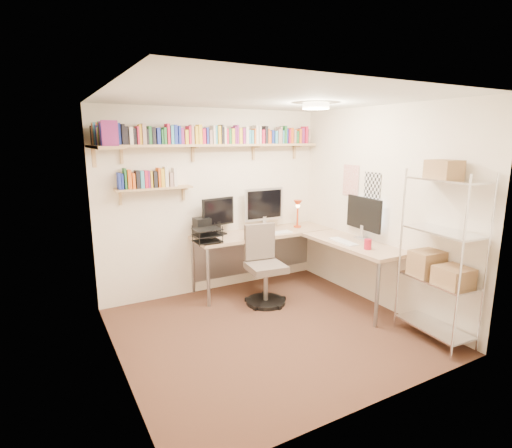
# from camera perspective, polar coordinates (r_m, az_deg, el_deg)

# --- Properties ---
(ground) EXTENTS (3.20, 3.20, 0.00)m
(ground) POSITION_cam_1_polar(r_m,az_deg,el_deg) (4.64, 2.02, -14.90)
(ground) COLOR #452D1D
(ground) RESTS_ON ground
(room_shell) EXTENTS (3.24, 3.04, 2.52)m
(room_shell) POSITION_cam_1_polar(r_m,az_deg,el_deg) (4.17, 2.22, 4.44)
(room_shell) COLOR beige
(room_shell) RESTS_ON ground
(wall_shelves) EXTENTS (3.12, 1.09, 0.80)m
(wall_shelves) POSITION_cam_1_polar(r_m,az_deg,el_deg) (5.12, -9.68, 11.09)
(wall_shelves) COLOR tan
(wall_shelves) RESTS_ON ground
(corner_desk) EXTENTS (2.18, 2.12, 1.41)m
(corner_desk) POSITION_cam_1_polar(r_m,az_deg,el_deg) (5.46, 3.28, -1.67)
(corner_desk) COLOR tan
(corner_desk) RESTS_ON ground
(office_chair) EXTENTS (0.54, 0.54, 1.02)m
(office_chair) POSITION_cam_1_polar(r_m,az_deg,el_deg) (5.20, 1.16, -6.68)
(office_chair) COLOR black
(office_chair) RESTS_ON ground
(wire_rack) EXTENTS (0.45, 0.81, 1.90)m
(wire_rack) POSITION_cam_1_polar(r_m,az_deg,el_deg) (4.51, 24.78, -3.10)
(wire_rack) COLOR silver
(wire_rack) RESTS_ON ground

